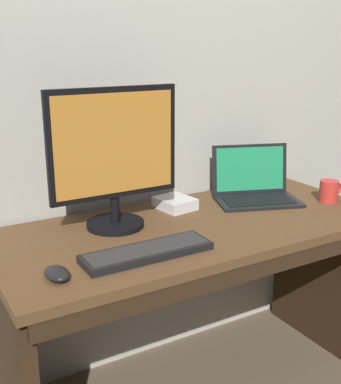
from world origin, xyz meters
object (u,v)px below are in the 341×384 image
Objects in this scene: external_monitor at (114,159)px; coffee_mug at (329,191)px; wired_keyboard at (147,252)px; computer_mouse at (57,273)px; laptop_black at (254,187)px; external_drive_box at (175,203)px.

external_monitor is 0.95m from coffee_mug.
wired_keyboard is 3.68× the size of coffee_mug.
laptop_black is at bearing 12.96° from computer_mouse.
wired_keyboard is at bearing -173.34° from coffee_mug.
external_monitor is 0.37m from wired_keyboard.
wired_keyboard is at bearing -2.19° from computer_mouse.
laptop_black is 0.79× the size of external_monitor.
computer_mouse is at bearing -162.50° from laptop_black.
external_monitor is 1.19× the size of wired_keyboard.
coffee_mug reaches higher than external_drive_box.
wired_keyboard is 4.06× the size of computer_mouse.
laptop_black is at bearing 143.58° from coffee_mug.
external_monitor is at bearing -178.87° from laptop_black.
coffee_mug is (1.22, 0.12, 0.03)m from computer_mouse.
laptop_black is 2.69× the size of external_drive_box.
coffee_mug is at bearing -36.42° from laptop_black.
laptop_black is 0.74m from wired_keyboard.
coffee_mug is at bearing -10.83° from external_monitor.
computer_mouse is (-0.97, -0.31, -0.04)m from laptop_black.
external_drive_box is (0.61, 0.37, 0.01)m from computer_mouse.
external_monitor reaches higher than coffee_mug.
laptop_black is 3.48× the size of coffee_mug.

